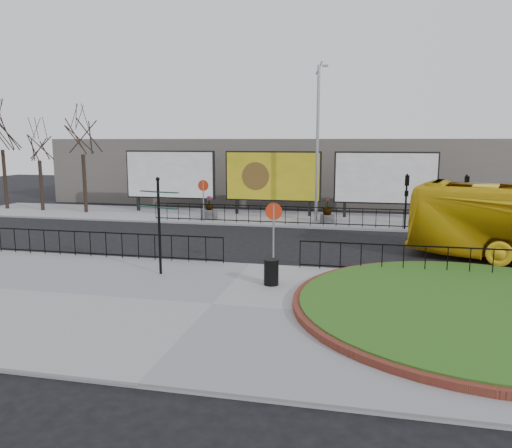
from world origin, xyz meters
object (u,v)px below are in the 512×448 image
(billboard_mid, at_px, (273,177))
(planter_c, at_px, (327,213))
(lamp_post, at_px, (318,141))
(planter_a, at_px, (209,211))
(litter_bin, at_px, (271,272))
(fingerpost_sign, at_px, (159,216))

(billboard_mid, relative_size, planter_c, 4.24)
(lamp_post, relative_size, planter_c, 6.31)
(lamp_post, distance_m, planter_c, 4.20)
(billboard_mid, bearing_deg, planter_a, -146.38)
(lamp_post, distance_m, litter_bin, 14.33)
(lamp_post, distance_m, fingerpost_sign, 14.10)
(lamp_post, xyz_separation_m, planter_c, (0.69, -0.36, -4.13))
(fingerpost_sign, bearing_deg, planter_c, 87.36)
(lamp_post, relative_size, litter_bin, 10.58)
(lamp_post, bearing_deg, billboard_mid, 146.75)
(billboard_mid, height_order, planter_a, billboard_mid)
(litter_bin, relative_size, planter_c, 0.60)
(fingerpost_sign, bearing_deg, litter_bin, 11.72)
(planter_a, bearing_deg, litter_bin, -64.36)
(fingerpost_sign, bearing_deg, planter_a, 118.62)
(fingerpost_sign, distance_m, litter_bin, 4.52)
(planter_a, bearing_deg, billboard_mid, 33.62)
(billboard_mid, height_order, lamp_post, lamp_post)
(lamp_post, bearing_deg, fingerpost_sign, -108.22)
(billboard_mid, xyz_separation_m, litter_bin, (2.84, -15.66, -2.04))
(fingerpost_sign, distance_m, planter_a, 13.08)
(lamp_post, xyz_separation_m, litter_bin, (-0.16, -13.68, -4.27))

